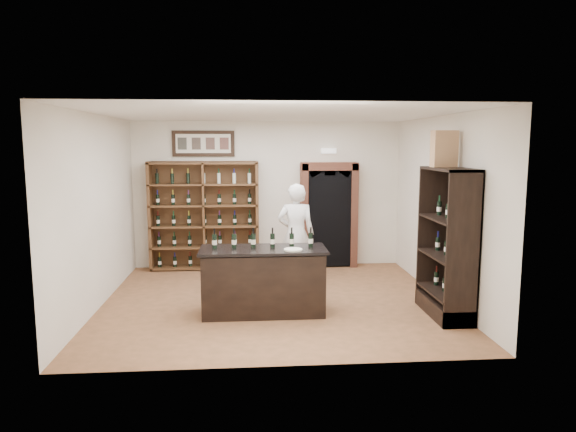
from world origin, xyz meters
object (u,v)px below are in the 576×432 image
object	(u,v)px
tasting_counter	(263,281)
counter_bottle_0	(214,241)
side_cabinet	(448,266)
wine_crate	(444,149)
shopkeeper	(296,234)
wine_shelf	(204,215)

from	to	relation	value
tasting_counter	counter_bottle_0	world-z (taller)	counter_bottle_0
counter_bottle_0	side_cabinet	bearing A→B (deg)	-5.94
tasting_counter	wine_crate	bearing A→B (deg)	-1.55
counter_bottle_0	wine_crate	xyz separation A→B (m)	(3.40, -0.13, 1.36)
shopkeeper	wine_shelf	bearing A→B (deg)	-31.77
shopkeeper	wine_crate	world-z (taller)	wine_crate
tasting_counter	shopkeeper	size ratio (longest dim) A/B	1.02
wine_crate	tasting_counter	bearing A→B (deg)	171.29
wine_shelf	shopkeeper	bearing A→B (deg)	-37.50
wine_shelf	tasting_counter	bearing A→B (deg)	-69.44
wine_shelf	counter_bottle_0	world-z (taller)	wine_shelf
side_cabinet	shopkeeper	size ratio (longest dim) A/B	1.19
tasting_counter	shopkeeper	xyz separation A→B (m)	(0.64, 1.60, 0.43)
wine_shelf	tasting_counter	xyz separation A→B (m)	(1.10, -2.93, -0.61)
tasting_counter	wine_crate	size ratio (longest dim) A/B	3.50
wine_shelf	side_cabinet	xyz separation A→B (m)	(3.82, -3.23, -0.35)
counter_bottle_0	tasting_counter	bearing A→B (deg)	-4.66
counter_bottle_0	wine_crate	distance (m)	3.67
tasting_counter	side_cabinet	size ratio (longest dim) A/B	0.85
counter_bottle_0	shopkeeper	bearing A→B (deg)	48.48
wine_crate	shopkeeper	bearing A→B (deg)	133.56
side_cabinet	wine_crate	xyz separation A→B (m)	(-0.04, 0.23, 1.71)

